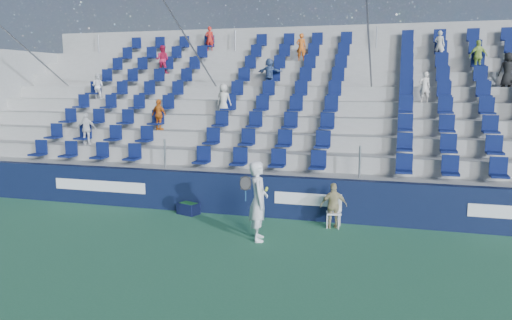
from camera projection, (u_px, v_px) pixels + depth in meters
The scene contains 7 objects.
ground at pixel (215, 249), 11.62m from camera, with size 70.00×70.00×0.00m, color #32754F.
sponsor_wall at pixel (253, 195), 14.52m from camera, with size 24.00×0.32×1.20m.
grandstand at pixel (290, 128), 19.12m from camera, with size 24.00×8.17×6.63m.
tennis_player at pixel (258, 201), 12.17m from camera, with size 0.73×0.83×1.97m.
line_judge_chair at pixel (334, 209), 13.39m from camera, with size 0.45×0.46×0.87m.
line_judge at pixel (334, 206), 13.24m from camera, with size 0.72×0.30×1.22m, color tan.
ball_bin at pixel (188, 208), 14.71m from camera, with size 0.71×0.58×0.34m.
Camera 1 is at (4.00, -10.46, 3.85)m, focal length 35.00 mm.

